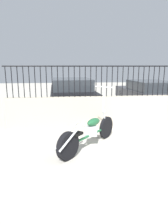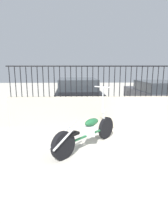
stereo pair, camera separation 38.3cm
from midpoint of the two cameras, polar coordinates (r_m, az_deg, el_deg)
name	(u,v)px [view 2 (the right image)]	position (r m, az deg, el deg)	size (l,w,h in m)	color
ground_plane	(168,160)	(4.78, 25.14, -12.27)	(40.00, 40.00, 0.00)	#B7B2A5
low_wall	(137,112)	(6.72, 16.47, 0.08)	(8.16, 0.18, 1.00)	#B2A893
fence_railing	(139,77)	(6.58, 17.10, 9.55)	(8.16, 0.04, 0.96)	black
motorcycle_green	(84,133)	(4.75, 2.42, -6.18)	(1.61, 1.77, 1.44)	black
car_black	(77,93)	(9.34, -0.71, 5.38)	(2.08, 4.64, 1.39)	black
car_dark_grey	(156,94)	(10.20, 20.88, 4.85)	(2.04, 4.66, 1.26)	black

